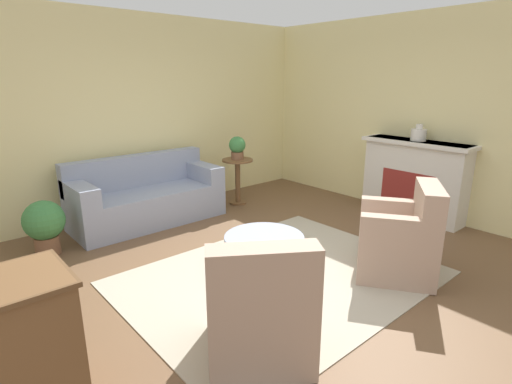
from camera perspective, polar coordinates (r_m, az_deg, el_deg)
ground_plane at (r=4.10m, az=3.56°, el=-12.14°), size 16.00×16.00×0.00m
wall_back at (r=6.09m, az=-16.41°, el=10.39°), size 9.78×0.12×2.80m
wall_right at (r=6.09m, az=24.26°, el=9.64°), size 0.12×9.77×2.80m
rug at (r=4.10m, az=3.56°, el=-12.08°), size 2.96×2.28×0.01m
couch at (r=5.70m, az=-15.37°, el=-0.83°), size 2.01×0.84×0.90m
armchair_left at (r=2.88m, az=0.41°, el=-16.75°), size 0.99×0.99×0.94m
armchair_right at (r=4.25m, az=20.13°, el=-6.53°), size 0.99×0.99×0.94m
ottoman_table at (r=4.07m, az=1.16°, el=-8.14°), size 0.80×0.80×0.40m
side_table at (r=6.24m, az=-2.64°, el=2.53°), size 0.48×0.48×0.72m
fireplace at (r=6.04m, az=21.67°, el=1.91°), size 0.44×1.51×1.10m
vase_mantel_near at (r=5.92m, az=22.21°, el=7.65°), size 0.21×0.21×0.22m
potted_plant_on_side_table at (r=6.16m, az=-2.69°, el=6.44°), size 0.26×0.26×0.35m
potted_plant_floor at (r=5.05m, az=-27.98°, el=-4.06°), size 0.45×0.45×0.63m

